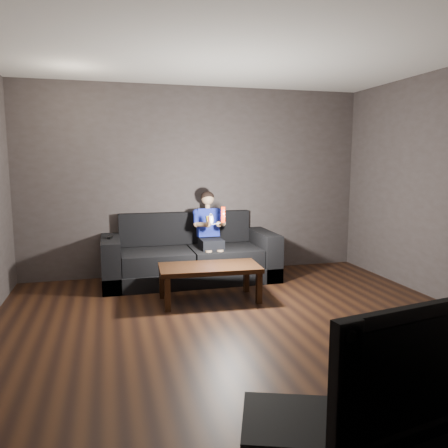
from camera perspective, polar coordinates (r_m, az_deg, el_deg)
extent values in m
plane|color=black|center=(4.29, 3.52, -14.32)|extent=(5.00, 5.00, 0.00)
cube|color=#3D3534|center=(6.39, -3.52, 5.58)|extent=(5.00, 0.04, 2.70)
cube|color=silver|center=(4.10, 3.88, 23.11)|extent=(5.00, 5.00, 0.02)
cube|color=black|center=(6.14, -4.42, -6.34)|extent=(2.37, 1.02, 0.20)
cube|color=black|center=(5.92, -8.78, -4.73)|extent=(0.93, 0.72, 0.25)
cube|color=black|center=(6.09, 0.14, -4.26)|extent=(0.93, 0.72, 0.25)
cube|color=black|center=(6.40, -5.13, -0.44)|extent=(1.89, 0.24, 0.46)
cube|color=black|center=(5.99, -14.54, -4.78)|extent=(0.24, 1.02, 0.65)
cube|color=black|center=(6.36, 5.05, -3.79)|extent=(0.24, 1.02, 0.65)
cube|color=black|center=(5.98, -1.71, -2.60)|extent=(0.30, 0.38, 0.14)
cube|color=#0B0783|center=(6.12, -2.14, 0.18)|extent=(0.30, 0.21, 0.41)
cube|color=yellow|center=(6.03, -1.96, 0.63)|extent=(0.09, 0.09, 0.10)
cube|color=red|center=(6.03, -1.96, 0.63)|extent=(0.06, 0.06, 0.06)
cylinder|color=tan|center=(6.10, -2.15, 2.30)|extent=(0.07, 0.07, 0.06)
sphere|color=tan|center=(6.09, -2.16, 3.36)|extent=(0.18, 0.18, 0.18)
ellipsoid|color=black|center=(6.09, -2.18, 3.55)|extent=(0.19, 0.19, 0.16)
cylinder|color=#0B0783|center=(6.01, -3.70, 0.73)|extent=(0.08, 0.22, 0.19)
cylinder|color=#0B0783|center=(6.10, -0.34, 0.85)|extent=(0.08, 0.22, 0.19)
cylinder|color=tan|center=(5.88, -2.88, 0.13)|extent=(0.14, 0.23, 0.10)
cylinder|color=tan|center=(5.94, -0.37, 0.22)|extent=(0.14, 0.23, 0.10)
sphere|color=tan|center=(5.80, -2.16, -0.08)|extent=(0.08, 0.08, 0.08)
sphere|color=tan|center=(5.84, -0.65, -0.02)|extent=(0.08, 0.08, 0.08)
cylinder|color=tan|center=(5.82, -2.01, -5.10)|extent=(0.09, 0.09, 0.34)
cylinder|color=tan|center=(5.86, -0.50, -5.01)|extent=(0.09, 0.09, 0.34)
cube|color=red|center=(5.61, -0.11, 1.20)|extent=(0.07, 0.09, 0.21)
cube|color=maroon|center=(5.58, -0.05, 1.77)|extent=(0.03, 0.02, 0.03)
cylinder|color=white|center=(5.59, -0.05, 1.04)|extent=(0.02, 0.01, 0.02)
ellipsoid|color=white|center=(5.59, -1.69, 0.69)|extent=(0.06, 0.09, 0.15)
cylinder|color=black|center=(5.55, -1.62, 1.20)|extent=(0.03, 0.01, 0.03)
cube|color=black|center=(5.87, -14.66, -1.69)|extent=(0.07, 0.16, 0.03)
cube|color=black|center=(5.92, -14.67, -1.46)|extent=(0.02, 0.02, 0.00)
cube|color=black|center=(5.16, -1.90, -5.75)|extent=(1.21, 0.65, 0.05)
cube|color=black|center=(4.90, -7.40, -9.17)|extent=(0.06, 0.06, 0.37)
cube|color=black|center=(5.14, 4.59, -8.29)|extent=(0.06, 0.06, 0.37)
cube|color=black|center=(5.35, -8.09, -7.66)|extent=(0.06, 0.06, 0.37)
cube|color=black|center=(5.57, 2.93, -6.95)|extent=(0.06, 0.06, 0.37)
imported|color=black|center=(2.10, 23.27, -16.13)|extent=(1.02, 0.31, 0.58)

